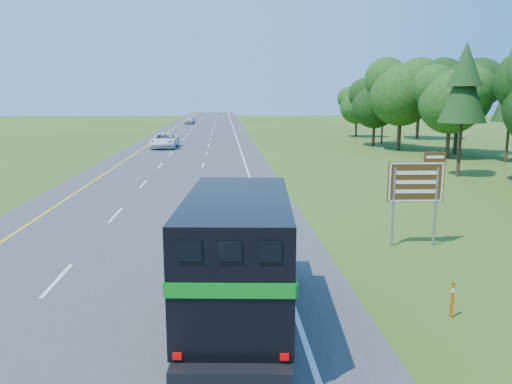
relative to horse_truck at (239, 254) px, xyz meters
The scene contains 7 objects.
road 42.64m from the horse_truck, 95.32° to the left, with size 15.00×260.00×0.04m, color #38383A.
lane_markings 42.63m from the horse_truck, 95.32° to the left, with size 11.15×260.00×0.01m.
horse_truck is the anchor object (origin of this frame).
white_suv 45.89m from the horse_truck, 98.81° to the left, with size 2.80×6.08×1.69m, color white.
far_car 95.81m from the horse_truck, 94.44° to the left, with size 1.91×4.74×1.61m, color #B9B9C0.
exit_sign 9.69m from the horse_truck, 42.04° to the left, with size 2.22×0.17×3.76m.
delineator 5.89m from the horse_truck, ahead, with size 0.08×0.05×1.01m.
Camera 1 is at (3.58, -4.69, 5.89)m, focal length 35.00 mm.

